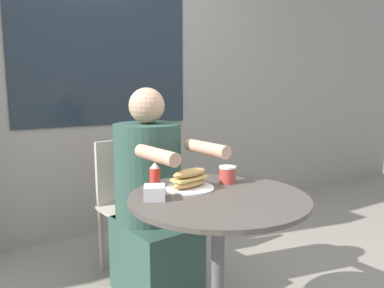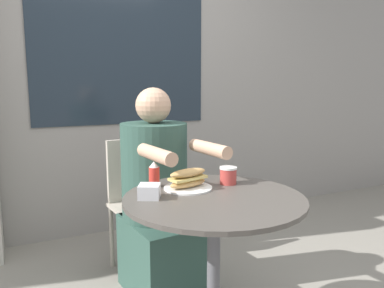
# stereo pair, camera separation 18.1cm
# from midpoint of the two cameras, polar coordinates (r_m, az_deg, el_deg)

# --- Properties ---
(storefront_wall) EXTENTS (8.00, 0.09, 2.80)m
(storefront_wall) POSITION_cam_midpoint_polar(r_m,az_deg,el_deg) (3.15, -16.07, 11.82)
(storefront_wall) COLOR gray
(storefront_wall) RESTS_ON ground_plane
(cafe_table) EXTENTS (0.80, 0.80, 0.75)m
(cafe_table) POSITION_cam_midpoint_polar(r_m,az_deg,el_deg) (1.73, 0.93, -14.07)
(cafe_table) COLOR #47423D
(cafe_table) RESTS_ON ground_plane
(diner_chair) EXTENTS (0.42, 0.42, 0.87)m
(diner_chair) POSITION_cam_midpoint_polar(r_m,az_deg,el_deg) (2.53, -11.88, -7.42)
(diner_chair) COLOR #ADA393
(diner_chair) RESTS_ON ground_plane
(seated_diner) EXTENTS (0.44, 0.71, 1.22)m
(seated_diner) POSITION_cam_midpoint_polar(r_m,az_deg,el_deg) (2.22, -8.47, -9.65)
(seated_diner) COLOR #2D4C42
(seated_diner) RESTS_ON ground_plane
(sandwich_on_plate) EXTENTS (0.23, 0.23, 0.10)m
(sandwich_on_plate) POSITION_cam_midpoint_polar(r_m,az_deg,el_deg) (1.76, -3.30, -5.63)
(sandwich_on_plate) COLOR white
(sandwich_on_plate) RESTS_ON cafe_table
(drink_cup) EXTENTS (0.09, 0.09, 0.09)m
(drink_cup) POSITION_cam_midpoint_polar(r_m,az_deg,el_deg) (1.86, 2.68, -4.69)
(drink_cup) COLOR #B73D38
(drink_cup) RESTS_ON cafe_table
(napkin_box) EXTENTS (0.12, 0.12, 0.06)m
(napkin_box) POSITION_cam_midpoint_polar(r_m,az_deg,el_deg) (1.62, -8.95, -7.36)
(napkin_box) COLOR silver
(napkin_box) RESTS_ON cafe_table
(condiment_bottle) EXTENTS (0.05, 0.05, 0.12)m
(condiment_bottle) POSITION_cam_midpoint_polar(r_m,az_deg,el_deg) (1.79, -8.56, -4.80)
(condiment_bottle) COLOR red
(condiment_bottle) RESTS_ON cafe_table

